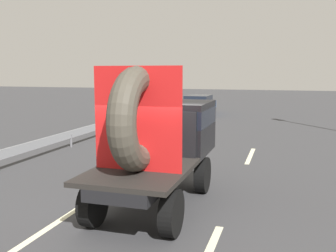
{
  "coord_description": "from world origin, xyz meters",
  "views": [
    {
      "loc": [
        3.16,
        -8.11,
        3.2
      ],
      "look_at": [
        0.27,
        1.22,
        1.8
      ],
      "focal_mm": 40.84,
      "sensor_mm": 36.0,
      "label": 1
    }
  ],
  "objects": [
    {
      "name": "distant_sedan",
      "position": [
        -3.09,
        19.95,
        0.77
      ],
      "size": [
        1.88,
        4.39,
        1.43
      ],
      "color": "black",
      "rests_on": "ground_plane"
    },
    {
      "name": "lane_dash_right_far",
      "position": [
        1.96,
        6.45,
        0.0
      ],
      "size": [
        0.16,
        2.83,
        0.01
      ],
      "primitive_type": "cube",
      "rotation": [
        0.0,
        0.0,
        1.57
      ],
      "color": "beige",
      "rests_on": "ground_plane"
    },
    {
      "name": "lane_dash_left_far",
      "position": [
        -1.41,
        6.18,
        0.0
      ],
      "size": [
        0.16,
        2.65,
        0.01
      ],
      "primitive_type": "cube",
      "rotation": [
        0.0,
        0.0,
        1.57
      ],
      "color": "beige",
      "rests_on": "ground_plane"
    },
    {
      "name": "ground_plane",
      "position": [
        0.0,
        0.0,
        0.0
      ],
      "size": [
        120.0,
        120.0,
        0.0
      ],
      "primitive_type": "plane",
      "color": "#38383A"
    },
    {
      "name": "guardrail",
      "position": [
        -5.51,
        8.12,
        0.53
      ],
      "size": [
        0.1,
        17.43,
        0.71
      ],
      "color": "gray",
      "rests_on": "ground_plane"
    },
    {
      "name": "lane_dash_left_near",
      "position": [
        -1.41,
        -1.55,
        0.0
      ],
      "size": [
        0.16,
        2.86,
        0.01
      ],
      "primitive_type": "cube",
      "rotation": [
        0.0,
        0.0,
        1.57
      ],
      "color": "beige",
      "rests_on": "ground_plane"
    },
    {
      "name": "flatbed_truck",
      "position": [
        0.27,
        0.66,
        1.66
      ],
      "size": [
        2.02,
        4.69,
        3.31
      ],
      "color": "black",
      "rests_on": "ground_plane"
    }
  ]
}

